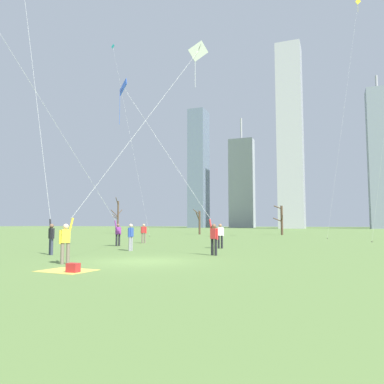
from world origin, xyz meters
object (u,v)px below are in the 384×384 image
Objects in this scene: bare_tree_leftmost at (199,221)px; kite_flyer_midfield_center_green at (100,203)px; picnic_spot at (70,269)px; bystander_watching_nearby at (220,235)px; bare_tree_left_of_center at (118,216)px; bare_tree_right_of_center at (281,219)px; distant_kite_high_overhead_teal at (118,72)px; bystander_strolling_midfield at (144,232)px; distant_kite_low_near_trees_yellow at (353,39)px; kite_flyer_midfield_right_white at (94,200)px; kite_flyer_foreground_right_blue at (187,192)px; kite_flyer_far_back_purple at (42,153)px; bystander_far_off_by_trees at (131,236)px.

kite_flyer_midfield_center_green is at bearing -83.13° from bare_tree_leftmost.
bare_tree_leftmost is (-10.90, 43.28, 1.94)m from picnic_spot.
bare_tree_left_of_center reaches higher than bystander_watching_nearby.
bare_tree_left_of_center is at bearing -177.77° from bare_tree_right_of_center.
bare_tree_leftmost is at bearing 50.50° from distant_kite_high_overhead_teal.
distant_kite_low_near_trees_yellow is at bearing 46.03° from bystander_strolling_midfield.
distant_kite_low_near_trees_yellow is at bearing 69.23° from kite_flyer_midfield_right_white.
distant_kite_low_near_trees_yellow is at bearing -41.61° from bare_tree_right_of_center.
kite_flyer_midfield_right_white is (-2.05, -5.65, -0.71)m from kite_flyer_foreground_right_blue.
kite_flyer_far_back_purple is 1.85× the size of kite_flyer_midfield_right_white.
kite_flyer_foreground_right_blue reaches higher than bystander_far_off_by_trees.
bare_tree_leftmost reaches higher than bystander_far_off_by_trees.
bystander_far_off_by_trees is at bearing -97.04° from bare_tree_right_of_center.
distant_kite_low_near_trees_yellow is 31.75m from bare_tree_leftmost.
kite_flyer_foreground_right_blue is 0.66× the size of kite_flyer_midfield_center_green.
bystander_strolling_midfield is at bearing 110.67° from picnic_spot.
bare_tree_left_of_center reaches higher than bare_tree_right_of_center.
distant_kite_high_overhead_teal is at bearing 120.40° from picnic_spot.
bystander_watching_nearby is 0.84× the size of picnic_spot.
distant_kite_low_near_trees_yellow reaches higher than bystander_watching_nearby.
kite_flyer_midfield_center_green is (-7.94, 3.21, -0.24)m from kite_flyer_foreground_right_blue.
bystander_far_off_by_trees is at bearing -55.56° from distant_kite_high_overhead_teal.
distant_kite_high_overhead_teal is 6.35× the size of bare_tree_right_of_center.
kite_flyer_far_back_purple is 37.50m from bare_tree_leftmost.
distant_kite_high_overhead_teal is at bearing 120.02° from kite_flyer_midfield_center_green.
bystander_far_off_by_trees is at bearing -66.73° from bystander_strolling_midfield.
kite_flyer_foreground_right_blue reaches higher than bare_tree_right_of_center.
bystander_far_off_by_trees is at bearing -118.29° from distant_kite_low_near_trees_yellow.
bare_tree_right_of_center is (12.22, 1.34, 0.23)m from bare_tree_leftmost.
picnic_spot is (3.05, -9.21, -0.81)m from bystander_far_off_by_trees.
bare_tree_right_of_center reaches higher than bystander_strolling_midfield.
bystander_watching_nearby is (2.58, 10.29, -1.74)m from kite_flyer_midfield_right_white.
kite_flyer_midfield_right_white is 41.76m from bare_tree_right_of_center.
kite_flyer_foreground_right_blue is 0.42× the size of distant_kite_high_overhead_teal.
distant_kite_low_near_trees_yellow is 6.67× the size of bare_tree_right_of_center.
bystander_watching_nearby is at bearing 42.14° from bystander_far_off_by_trees.
bystander_strolling_midfield is 32.49m from bare_tree_left_of_center.
bystander_far_off_by_trees is 34.97m from bare_tree_leftmost.
kite_flyer_far_back_purple is 13.43× the size of bystander_far_off_by_trees.
bystander_watching_nearby is at bearing -113.64° from distant_kite_low_near_trees_yellow.
bare_tree_leftmost is at bearing 102.97° from bystander_far_off_by_trees.
bystander_watching_nearby is (8.54, 7.08, -4.75)m from kite_flyer_far_back_purple.
kite_flyer_midfield_right_white is 10.75m from bystander_watching_nearby.
bare_tree_right_of_center is at bearing 77.56° from kite_flyer_far_back_purple.
kite_flyer_far_back_purple reaches higher than bystander_far_off_by_trees.
kite_flyer_foreground_right_blue reaches higher than bystander_watching_nearby.
kite_flyer_midfield_center_green is 2.88× the size of bare_tree_left_of_center.
kite_flyer_foreground_right_blue is 11.72m from bystander_strolling_midfield.
kite_flyer_far_back_purple is 0.76× the size of distant_kite_low_near_trees_yellow.
kite_flyer_foreground_right_blue is at bearing -50.41° from distant_kite_high_overhead_teal.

